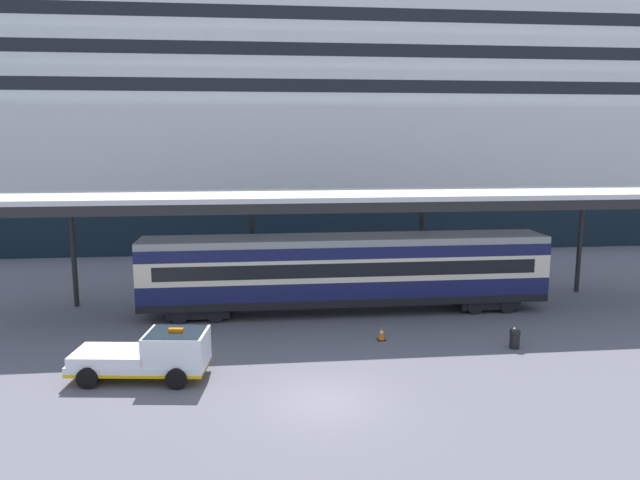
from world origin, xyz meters
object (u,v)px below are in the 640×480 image
Objects in this scene: cruise_ship at (293,91)px; quay_bollard at (515,337)px; traffic_cone_mid at (179,339)px; traffic_cone_near at (382,333)px; train_carriage at (345,270)px; service_truck at (153,354)px.

cruise_ship is 41.09m from quay_bollard.
traffic_cone_mid is at bearing -101.84° from cruise_ship.
cruise_ship is 38.95m from traffic_cone_near.
quay_bollard is (6.63, -6.34, -1.79)m from train_carriage.
quay_bollard is (14.84, -2.00, 0.22)m from traffic_cone_mid.
cruise_ship is 31.41× the size of service_truck.
cruise_ship is at bearing 92.53° from traffic_cone_near.
service_truck is 8.86× the size of traffic_cone_mid.
cruise_ship is at bearing 100.75° from quay_bollard.
cruise_ship is 177.14× the size of quay_bollard.
service_truck is 3.80m from traffic_cone_mid.
quay_bollard is at bearing -79.25° from cruise_ship.
train_carriage is 9.35m from quay_bollard.
service_truck reaches higher than traffic_cone_mid.
quay_bollard is (15.37, 1.70, -0.47)m from service_truck.
quay_bollard is at bearing -43.73° from train_carriage.
traffic_cone_mid is 0.64× the size of quay_bollard.
traffic_cone_near is at bearing -78.04° from train_carriage.
quay_bollard reaches higher than traffic_cone_mid.
traffic_cone_near is 9.20m from traffic_cone_mid.
cruise_ship reaches higher than service_truck.
traffic_cone_mid is at bearing -152.14° from train_carriage.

